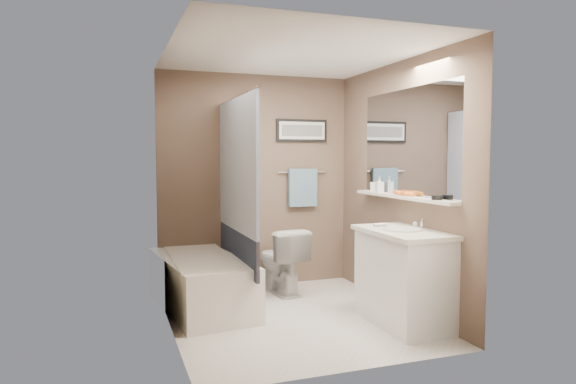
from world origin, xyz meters
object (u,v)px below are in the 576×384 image
object	(u,v)px
hair_brush_back	(400,193)
glass_jar	(374,187)
bathtub	(201,283)
toilet	(281,260)
soap_bottle	(379,185)
vanity	(403,280)
candle_bowl_near	(437,198)
hair_brush_front	(406,193)

from	to	relation	value
hair_brush_back	glass_jar	bearing A→B (deg)	90.00
bathtub	toilet	size ratio (longest dim) A/B	2.10
bathtub	hair_brush_back	size ratio (longest dim) A/B	6.82
soap_bottle	vanity	bearing A→B (deg)	-103.53
vanity	glass_jar	size ratio (longest dim) A/B	9.00
candle_bowl_near	soap_bottle	bearing A→B (deg)	90.00
candle_bowl_near	glass_jar	bearing A→B (deg)	90.00
vanity	glass_jar	world-z (taller)	glass_jar
hair_brush_front	vanity	bearing A→B (deg)	-124.53
bathtub	vanity	xyz separation A→B (m)	(1.60, -1.07, 0.15)
toilet	soap_bottle	bearing A→B (deg)	138.64
bathtub	hair_brush_front	world-z (taller)	hair_brush_front
vanity	hair_brush_front	bearing A→B (deg)	55.21
hair_brush_front	glass_jar	xyz separation A→B (m)	(0.00, 0.61, 0.03)
toilet	candle_bowl_near	xyz separation A→B (m)	(0.87, -1.56, 0.78)
vanity	hair_brush_front	distance (m)	0.81
toilet	soap_bottle	xyz separation A→B (m)	(0.87, -0.59, 0.84)
candle_bowl_near	glass_jar	xyz separation A→B (m)	(0.00, 1.09, 0.03)
toilet	glass_jar	distance (m)	1.28
candle_bowl_near	hair_brush_back	world-z (taller)	hair_brush_back
bathtub	hair_brush_back	xyz separation A→B (m)	(1.79, -0.68, 0.89)
bathtub	hair_brush_front	distance (m)	2.15
soap_bottle	candle_bowl_near	bearing A→B (deg)	-90.00
bathtub	candle_bowl_near	bearing A→B (deg)	-42.60
vanity	soap_bottle	size ratio (longest dim) A/B	5.63
bathtub	hair_brush_front	xyz separation A→B (m)	(1.79, -0.80, 0.89)
hair_brush_front	candle_bowl_near	bearing A→B (deg)	-90.00
toilet	hair_brush_back	bearing A→B (deg)	124.45
bathtub	hair_brush_front	size ratio (longest dim) A/B	6.82
candle_bowl_near	soap_bottle	size ratio (longest dim) A/B	0.56
bathtub	soap_bottle	distance (m)	2.04
hair_brush_front	glass_jar	world-z (taller)	glass_jar
bathtub	candle_bowl_near	xyz separation A→B (m)	(1.79, -1.27, 0.89)
candle_bowl_near	hair_brush_front	bearing A→B (deg)	90.00
vanity	glass_jar	xyz separation A→B (m)	(0.19, 0.88, 0.77)
hair_brush_back	glass_jar	world-z (taller)	glass_jar
glass_jar	soap_bottle	distance (m)	0.12
soap_bottle	glass_jar	bearing A→B (deg)	90.00
bathtub	hair_brush_back	bearing A→B (deg)	-28.11
bathtub	glass_jar	bearing A→B (deg)	-13.03
vanity	glass_jar	distance (m)	1.18
bathtub	candle_bowl_near	world-z (taller)	candle_bowl_near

